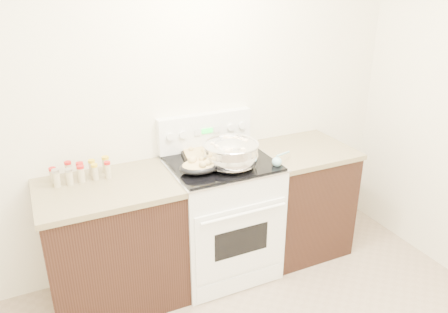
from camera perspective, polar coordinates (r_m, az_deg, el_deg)
room_shell at (r=1.60m, az=9.57°, el=3.75°), size 4.10×3.60×2.75m
counter_left at (r=3.22m, az=-14.21°, el=-10.96°), size 0.93×0.67×0.92m
counter_right at (r=3.75m, az=9.80°, el=-5.40°), size 0.73×0.67×0.92m
kitchen_range at (r=3.41m, az=-0.39°, el=-7.60°), size 0.78×0.73×1.22m
mixing_bowl at (r=3.07m, az=0.89°, el=0.24°), size 0.50×0.50×0.23m
roasting_pan at (r=3.02m, az=-2.94°, el=-1.10°), size 0.34×0.25×0.12m
baking_sheet at (r=3.30m, az=-2.38°, el=0.54°), size 0.39×0.30×0.06m
wooden_spoon at (r=3.15m, az=-2.23°, el=-0.75°), size 0.16×0.22×0.04m
blue_ladle at (r=3.15m, az=7.04°, el=-0.55°), size 0.23×0.17×0.09m
spice_jars at (r=3.10m, az=-18.20°, el=-1.89°), size 0.40×0.15×0.13m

